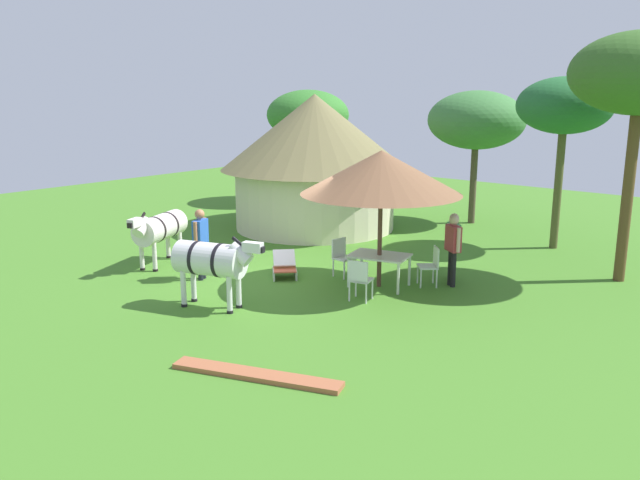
% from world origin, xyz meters
% --- Properties ---
extents(ground_plane, '(36.00, 36.00, 0.00)m').
position_xyz_m(ground_plane, '(0.00, 0.00, 0.00)').
color(ground_plane, '#437B26').
extents(thatched_hut, '(5.92, 5.92, 4.21)m').
position_xyz_m(thatched_hut, '(-3.34, 4.86, 2.27)').
color(thatched_hut, beige).
rests_on(thatched_hut, ground_plane).
extents(shade_umbrella, '(3.56, 3.56, 3.08)m').
position_xyz_m(shade_umbrella, '(1.91, 0.92, 2.59)').
color(shade_umbrella, brown).
rests_on(shade_umbrella, ground_plane).
extents(patio_dining_table, '(1.46, 1.15, 0.74)m').
position_xyz_m(patio_dining_table, '(1.91, 0.92, 0.65)').
color(patio_dining_table, silver).
rests_on(patio_dining_table, ground_plane).
extents(patio_chair_near_hut, '(0.61, 0.61, 0.90)m').
position_xyz_m(patio_chair_near_hut, '(2.78, 1.72, 0.52)').
color(patio_chair_near_hut, silver).
rests_on(patio_chair_near_hut, ground_plane).
extents(patio_chair_near_lawn, '(0.47, 0.49, 0.90)m').
position_xyz_m(patio_chair_near_lawn, '(0.73, 1.06, 0.52)').
color(patio_chair_near_lawn, white).
rests_on(patio_chair_near_lawn, ground_plane).
extents(patio_chair_east_end, '(0.53, 0.52, 0.90)m').
position_xyz_m(patio_chair_east_end, '(2.21, -0.22, 0.52)').
color(patio_chair_east_end, white).
rests_on(patio_chair_east_end, ground_plane).
extents(guest_beside_umbrella, '(0.50, 0.42, 1.64)m').
position_xyz_m(guest_beside_umbrella, '(3.16, 2.00, 0.99)').
color(guest_beside_umbrella, black).
rests_on(guest_beside_umbrella, ground_plane).
extents(guest_behind_table, '(0.45, 0.43, 1.59)m').
position_xyz_m(guest_behind_table, '(2.92, 2.43, 0.95)').
color(guest_behind_table, black).
rests_on(guest_behind_table, ground_plane).
extents(standing_watcher, '(0.38, 0.55, 1.67)m').
position_xyz_m(standing_watcher, '(-1.61, -1.28, 1.00)').
color(standing_watcher, black).
rests_on(standing_watcher, ground_plane).
extents(striped_lounge_chair, '(0.96, 0.95, 0.58)m').
position_xyz_m(striped_lounge_chair, '(-0.24, 0.09, 0.25)').
color(striped_lounge_chair, '#D1583B').
rests_on(striped_lounge_chair, ground_plane).
extents(zebra_nearest_camera, '(1.23, 2.19, 1.48)m').
position_xyz_m(zebra_nearest_camera, '(-3.40, -1.12, 0.95)').
color(zebra_nearest_camera, silver).
rests_on(zebra_nearest_camera, ground_plane).
extents(zebra_by_umbrella, '(2.03, 1.07, 1.54)m').
position_xyz_m(zebra_by_umbrella, '(0.15, -2.46, 1.00)').
color(zebra_by_umbrella, silver).
rests_on(zebra_by_umbrella, ground_plane).
extents(acacia_tree_far_lawn, '(2.55, 2.55, 4.70)m').
position_xyz_m(acacia_tree_far_lawn, '(3.57, 7.08, 3.90)').
color(acacia_tree_far_lawn, '#4E4E29').
rests_on(acacia_tree_far_lawn, ground_plane).
extents(acacia_tree_behind_hut, '(3.13, 3.13, 4.32)m').
position_xyz_m(acacia_tree_behind_hut, '(0.16, 8.79, 3.36)').
color(acacia_tree_behind_hut, '#4C412E').
rests_on(acacia_tree_behind_hut, ground_plane).
extents(acacia_tree_left_background, '(3.16, 3.16, 4.32)m').
position_xyz_m(acacia_tree_left_background, '(-6.76, 8.47, 3.36)').
color(acacia_tree_left_background, '#4E3922').
rests_on(acacia_tree_left_background, ground_plane).
extents(brick_patio_kerb, '(2.76, 1.29, 0.08)m').
position_xyz_m(brick_patio_kerb, '(3.19, -4.25, 0.04)').
color(brick_patio_kerb, '#A65D3B').
rests_on(brick_patio_kerb, ground_plane).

